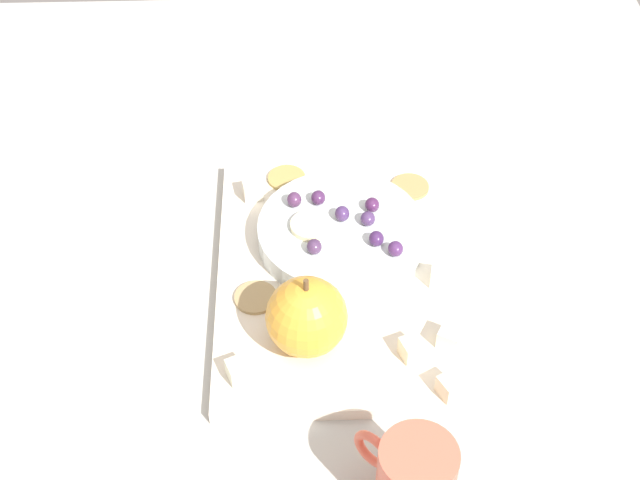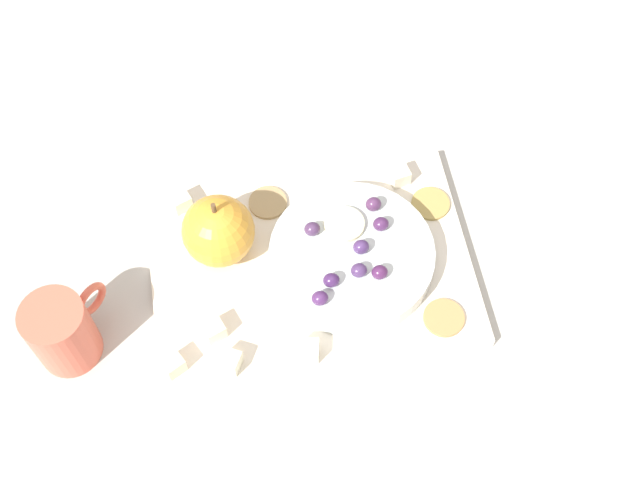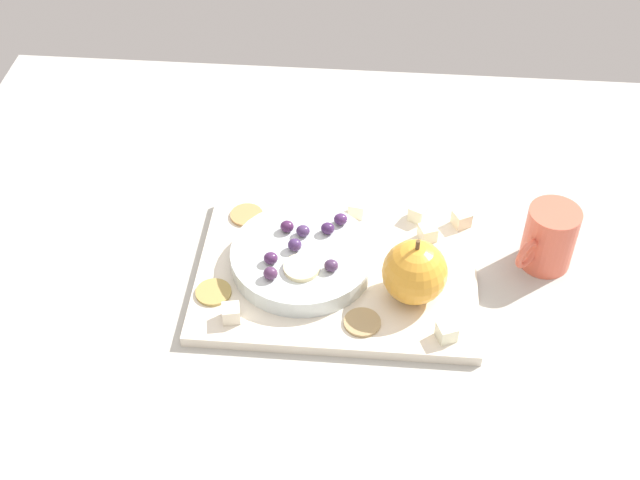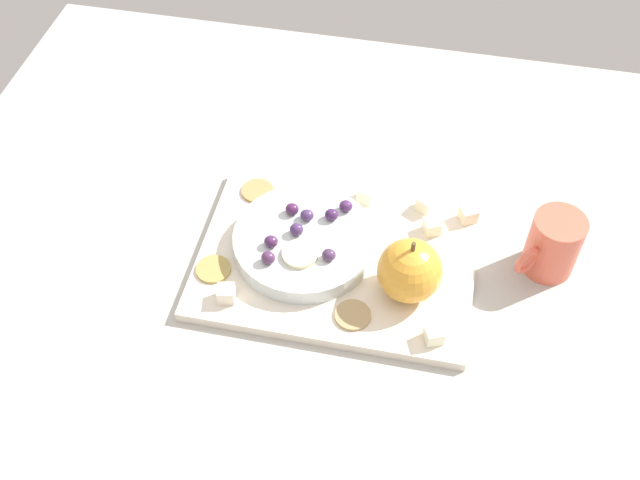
{
  "view_description": "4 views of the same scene",
  "coord_description": "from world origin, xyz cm",
  "px_view_note": "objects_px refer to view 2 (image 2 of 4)",
  "views": [
    {
      "loc": [
        63.1,
        -0.54,
        73.38
      ],
      "look_at": [
        -0.14,
        1.58,
        9.51
      ],
      "focal_mm": 50.04,
      "sensor_mm": 36.0,
      "label": 1
    },
    {
      "loc": [
        6.42,
        46.6,
        84.32
      ],
      "look_at": [
        -1.16,
        2.59,
        8.28
      ],
      "focal_mm": 46.66,
      "sensor_mm": 36.0,
      "label": 2
    },
    {
      "loc": [
        3.93,
        -69.45,
        80.46
      ],
      "look_at": [
        -2.16,
        3.71,
        9.66
      ],
      "focal_mm": 47.3,
      "sensor_mm": 36.0,
      "label": 3
    },
    {
      "loc": [
        9.9,
        -55.39,
        80.02
      ],
      "look_at": [
        -2.08,
        2.93,
        8.31
      ],
      "focal_mm": 42.57,
      "sensor_mm": 36.0,
      "label": 4
    }
  ],
  "objects_px": {
    "apple_whole": "(218,230)",
    "grape_6": "(381,224)",
    "platter": "(308,266)",
    "grape_7": "(380,272)",
    "grape_2": "(359,270)",
    "grape_4": "(331,280)",
    "serving_dish": "(352,256)",
    "cheese_cube_0": "(173,364)",
    "cracker_1": "(268,203)",
    "grape_5": "(373,204)",
    "cracker_0": "(444,318)",
    "apple_slice_0": "(344,224)",
    "cheese_cube_5": "(309,351)",
    "cup": "(62,331)",
    "grape_1": "(312,229)",
    "grape_0": "(361,247)",
    "grape_3": "(324,298)",
    "cheese_cube_2": "(230,362)",
    "cheese_cube_4": "(214,330)",
    "cheese_cube_3": "(399,175)",
    "cracker_2": "(431,204)",
    "cheese_cube_1": "(180,201)"
  },
  "relations": [
    {
      "from": "apple_whole",
      "to": "grape_6",
      "type": "distance_m",
      "value": 0.17
    },
    {
      "from": "platter",
      "to": "grape_7",
      "type": "xyz_separation_m",
      "value": [
        -0.07,
        0.04,
        0.04
      ]
    },
    {
      "from": "grape_2",
      "to": "grape_4",
      "type": "distance_m",
      "value": 0.03
    },
    {
      "from": "serving_dish",
      "to": "grape_2",
      "type": "height_order",
      "value": "grape_2"
    },
    {
      "from": "cheese_cube_0",
      "to": "cracker_1",
      "type": "distance_m",
      "value": 0.22
    },
    {
      "from": "cheese_cube_0",
      "to": "grape_5",
      "type": "height_order",
      "value": "grape_5"
    },
    {
      "from": "cracker_0",
      "to": "apple_slice_0",
      "type": "relative_size",
      "value": 0.99
    },
    {
      "from": "cheese_cube_5",
      "to": "cup",
      "type": "xyz_separation_m",
      "value": [
        0.24,
        -0.06,
        0.02
      ]
    },
    {
      "from": "cracker_1",
      "to": "grape_1",
      "type": "distance_m",
      "value": 0.08
    },
    {
      "from": "cheese_cube_0",
      "to": "apple_slice_0",
      "type": "height_order",
      "value": "apple_slice_0"
    },
    {
      "from": "grape_0",
      "to": "grape_6",
      "type": "bearing_deg",
      "value": -137.22
    },
    {
      "from": "apple_slice_0",
      "to": "grape_3",
      "type": "bearing_deg",
      "value": 66.17
    },
    {
      "from": "cheese_cube_0",
      "to": "grape_1",
      "type": "xyz_separation_m",
      "value": [
        -0.16,
        -0.12,
        0.02
      ]
    },
    {
      "from": "cheese_cube_0",
      "to": "grape_7",
      "type": "xyz_separation_m",
      "value": [
        -0.22,
        -0.06,
        0.02
      ]
    },
    {
      "from": "cheese_cube_2",
      "to": "grape_2",
      "type": "relative_size",
      "value": 1.19
    },
    {
      "from": "serving_dish",
      "to": "apple_slice_0",
      "type": "xyz_separation_m",
      "value": [
        0.0,
        -0.03,
        0.02
      ]
    },
    {
      "from": "grape_5",
      "to": "grape_0",
      "type": "bearing_deg",
      "value": 64.9
    },
    {
      "from": "cracker_1",
      "to": "apple_whole",
      "type": "bearing_deg",
      "value": 40.26
    },
    {
      "from": "serving_dish",
      "to": "grape_1",
      "type": "height_order",
      "value": "grape_1"
    },
    {
      "from": "grape_0",
      "to": "grape_4",
      "type": "relative_size",
      "value": 1.0
    },
    {
      "from": "cheese_cube_4",
      "to": "grape_1",
      "type": "distance_m",
      "value": 0.15
    },
    {
      "from": "grape_3",
      "to": "grape_5",
      "type": "distance_m",
      "value": 0.13
    },
    {
      "from": "cheese_cube_2",
      "to": "apple_slice_0",
      "type": "distance_m",
      "value": 0.19
    },
    {
      "from": "cheese_cube_2",
      "to": "grape_5",
      "type": "xyz_separation_m",
      "value": [
        -0.18,
        -0.15,
        0.02
      ]
    },
    {
      "from": "cheese_cube_3",
      "to": "cup",
      "type": "distance_m",
      "value": 0.4
    },
    {
      "from": "grape_1",
      "to": "serving_dish",
      "type": "bearing_deg",
      "value": 142.11
    },
    {
      "from": "cracker_2",
      "to": "cup",
      "type": "height_order",
      "value": "cup"
    },
    {
      "from": "apple_whole",
      "to": "cheese_cube_5",
      "type": "bearing_deg",
      "value": 117.76
    },
    {
      "from": "platter",
      "to": "serving_dish",
      "type": "distance_m",
      "value": 0.05
    },
    {
      "from": "cheese_cube_3",
      "to": "cracker_2",
      "type": "relative_size",
      "value": 0.47
    },
    {
      "from": "apple_slice_0",
      "to": "platter",
      "type": "bearing_deg",
      "value": 29.66
    },
    {
      "from": "grape_1",
      "to": "grape_7",
      "type": "distance_m",
      "value": 0.09
    },
    {
      "from": "serving_dish",
      "to": "grape_2",
      "type": "bearing_deg",
      "value": 93.36
    },
    {
      "from": "cheese_cube_1",
      "to": "grape_4",
      "type": "xyz_separation_m",
      "value": [
        -0.15,
        0.14,
        0.02
      ]
    },
    {
      "from": "grape_3",
      "to": "grape_4",
      "type": "relative_size",
      "value": 1.0
    },
    {
      "from": "cheese_cube_0",
      "to": "grape_1",
      "type": "relative_size",
      "value": 1.19
    },
    {
      "from": "cracker_1",
      "to": "cracker_2",
      "type": "relative_size",
      "value": 1.0
    },
    {
      "from": "cheese_cube_0",
      "to": "grape_6",
      "type": "xyz_separation_m",
      "value": [
        -0.24,
        -0.11,
        0.02
      ]
    },
    {
      "from": "cheese_cube_4",
      "to": "grape_4",
      "type": "height_order",
      "value": "grape_4"
    },
    {
      "from": "cheese_cube_2",
      "to": "cheese_cube_3",
      "type": "height_order",
      "value": "same"
    },
    {
      "from": "cheese_cube_0",
      "to": "grape_6",
      "type": "relative_size",
      "value": 1.19
    },
    {
      "from": "cheese_cube_3",
      "to": "grape_1",
      "type": "distance_m",
      "value": 0.13
    },
    {
      "from": "cheese_cube_5",
      "to": "platter",
      "type": "bearing_deg",
      "value": -98.79
    },
    {
      "from": "cheese_cube_2",
      "to": "grape_2",
      "type": "height_order",
      "value": "grape_2"
    },
    {
      "from": "platter",
      "to": "cheese_cube_5",
      "type": "distance_m",
      "value": 0.11
    },
    {
      "from": "grape_2",
      "to": "grape_5",
      "type": "height_order",
      "value": "grape_5"
    },
    {
      "from": "grape_0",
      "to": "grape_7",
      "type": "height_order",
      "value": "grape_0"
    },
    {
      "from": "grape_3",
      "to": "serving_dish",
      "type": "bearing_deg",
      "value": -127.0
    },
    {
      "from": "grape_0",
      "to": "cup",
      "type": "bearing_deg",
      "value": 7.76
    },
    {
      "from": "cheese_cube_2",
      "to": "apple_whole",
      "type": "bearing_deg",
      "value": -92.58
    }
  ]
}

